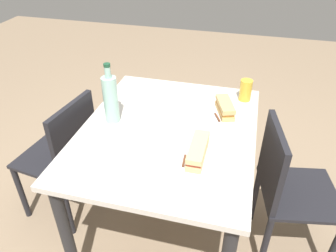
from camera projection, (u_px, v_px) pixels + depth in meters
name	position (u px, v px, depth m)	size (l,w,h in m)	color
ground_plane	(168.00, 225.00, 2.11)	(8.00, 8.00, 0.00)	#8C755B
dining_table	(168.00, 147.00, 1.75)	(1.10, 0.89, 0.76)	beige
chair_far	(65.00, 153.00, 1.97)	(0.45, 0.45, 0.84)	black
chair_near	(285.00, 186.00, 1.74)	(0.47, 0.47, 0.84)	black
plate_near	(224.00, 114.00, 1.79)	(0.25, 0.25, 0.01)	white
baguette_sandwich_near	(225.00, 108.00, 1.77)	(0.20, 0.13, 0.07)	tan
knife_near	(215.00, 114.00, 1.77)	(0.17, 0.09, 0.01)	silver
plate_far	(197.00, 158.00, 1.48)	(0.25, 0.25, 0.01)	white
baguette_sandwich_far	(198.00, 151.00, 1.46)	(0.23, 0.07, 0.07)	#DBB77A
knife_far	(185.00, 156.00, 1.48)	(0.18, 0.02, 0.01)	silver
water_bottle	(111.00, 99.00, 1.68)	(0.08, 0.08, 0.33)	#99C6B7
beer_glass	(246.00, 90.00, 1.91)	(0.07, 0.07, 0.13)	gold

